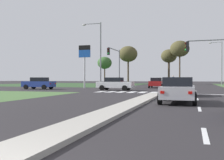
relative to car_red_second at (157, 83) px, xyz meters
The scene contains 32 objects.
ground_plane 8.85m from the car_red_second, 75.70° to the right, with size 200.00×200.00×0.00m, color #282628.
grass_verge_far_left 28.27m from the car_red_second, 145.61° to the left, with size 35.00×35.00×0.01m, color #2D4C28.
median_island_near 27.63m from the car_red_second, 85.48° to the right, with size 1.20×22.00×0.14m, color #ADA89E.
median_island_far 16.62m from the car_red_second, 82.47° to the left, with size 1.20×36.00×0.14m, color #ADA89E.
lane_dash_near 34.17m from the car_red_second, 80.44° to the right, with size 0.14×2.00×0.01m, color silver.
lane_dash_second 28.28m from the car_red_second, 78.42° to the right, with size 0.14×2.00×0.01m, color silver.
lane_dash_third 22.43m from the car_red_second, 75.33° to the right, with size 0.14×2.00×0.01m, color silver.
lane_dash_fourth 16.70m from the car_red_second, 70.11° to the right, with size 0.14×2.00×0.01m, color silver.
lane_dash_fifth 11.26m from the car_red_second, 59.64° to the right, with size 0.14×2.00×0.01m, color silver.
stop_bar_near 16.67m from the car_red_second, 68.96° to the right, with size 6.40×0.50×0.01m, color silver.
crosswalk_bar_near 14.39m from the car_red_second, 107.09° to the right, with size 0.70×2.80×0.01m, color silver.
crosswalk_bar_second 14.10m from the car_red_second, 102.61° to the right, with size 0.70×2.80×0.01m, color silver.
crosswalk_bar_third 13.89m from the car_red_second, 97.97° to the right, with size 0.70×2.80×0.01m, color silver.
crosswalk_bar_fourth 13.78m from the car_red_second, 93.23° to the right, with size 0.70×2.80×0.01m, color silver.
crosswalk_bar_fifth 13.77m from the car_red_second, 88.43° to the right, with size 0.70×2.80×0.01m, color silver.
crosswalk_bar_sixth 13.84m from the car_red_second, 83.66° to the right, with size 0.70×2.80×0.01m, color silver.
car_red_second is the anchor object (origin of this frame).
car_blue_third 17.51m from the car_red_second, 145.59° to the right, with size 4.33×1.97×1.58m.
car_silver_fourth 25.19m from the car_red_second, 79.60° to the right, with size 2.06×4.33×1.52m.
car_teal_sixth 18.96m from the car_red_second, 90.15° to the left, with size 2.06×4.34×1.56m.
car_white_seventh 10.54m from the car_red_second, 110.96° to the right, with size 4.47×1.99×1.56m.
car_black_eighth 18.39m from the car_red_second, 76.05° to the right, with size 2.07×4.25×1.48m.
traffic_signal_far_left 7.51m from the car_red_second, 143.45° to the right, with size 0.32×5.76×5.84m.
traffic_signal_near_right 17.26m from the car_red_second, 62.76° to the right, with size 5.23×0.32×5.21m.
street_lamp_second 10.86m from the car_red_second, 133.00° to the right, with size 2.76×0.30×8.99m.
street_lamp_fourth 20.05m from the car_red_second, 56.99° to the left, with size 2.62×0.75×8.90m.
pedestrian_at_median 5.61m from the car_red_second, 67.46° to the left, with size 0.34×0.34×1.80m.
fuel_price_totem 11.72m from the car_red_second, 157.40° to the right, with size 1.80×0.24×6.42m.
treeline_near 27.43m from the car_red_second, 125.94° to the left, with size 3.60×3.60×6.90m.
treeline_second 24.23m from the car_red_second, 114.40° to the left, with size 4.50×4.50×9.28m.
treeline_third 24.25m from the car_red_second, 90.39° to the left, with size 3.76×3.76×8.43m.
treeline_fourth 21.61m from the car_red_second, 82.89° to the left, with size 4.27×4.27×9.93m.
Camera 1 is at (3.20, -2.26, 1.45)m, focal length 42.25 mm.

